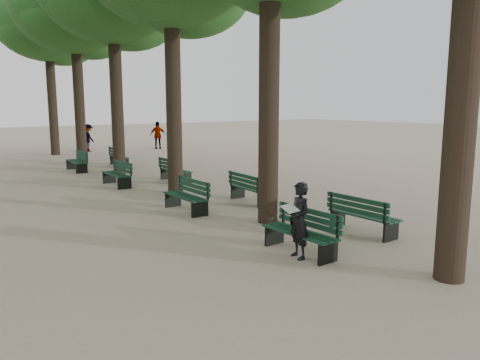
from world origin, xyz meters
TOP-DOWN VIEW (x-y plane):
  - ground at (0.00, 0.00)m, footprint 120.00×120.00m
  - tree_central_4 at (1.50, 18.00)m, footprint 6.00×6.00m
  - tree_central_5 at (1.50, 23.00)m, footprint 6.00×6.00m
  - bench_left_0 at (0.37, 0.61)m, footprint 0.60×1.81m
  - bench_left_1 at (0.37, 5.31)m, footprint 0.59×1.81m
  - bench_left_2 at (0.37, 10.51)m, footprint 0.60×1.81m
  - bench_left_3 at (0.37, 15.29)m, footprint 0.63×1.82m
  - bench_right_0 at (2.63, 0.82)m, footprint 0.59×1.81m
  - bench_right_1 at (2.63, 5.20)m, footprint 0.72×1.84m
  - bench_right_2 at (2.63, 10.08)m, footprint 0.57×1.80m
  - bench_right_3 at (2.63, 15.87)m, footprint 0.79×1.86m
  - man_with_map at (0.16, 0.42)m, footprint 0.64×0.66m
  - pedestrian_c at (8.16, 22.70)m, footprint 1.12×0.87m
  - pedestrian_b at (3.80, 23.83)m, footprint 0.54×1.17m

SIDE VIEW (x-z plane):
  - ground at x=0.00m, z-range 0.00..0.00m
  - bench_left_0 at x=0.37m, z-range -0.19..0.73m
  - bench_left_1 at x=0.37m, z-range -0.19..0.73m
  - bench_left_2 at x=0.37m, z-range -0.19..0.73m
  - bench_left_3 at x=0.37m, z-range -0.19..0.73m
  - bench_right_0 at x=2.63m, z-range -0.19..0.73m
  - bench_right_1 at x=2.63m, z-range -0.19..0.73m
  - bench_right_2 at x=2.63m, z-range -0.19..0.73m
  - bench_right_3 at x=2.63m, z-range -0.19..0.73m
  - man_with_map at x=0.16m, z-range 0.00..1.55m
  - pedestrian_b at x=3.80m, z-range 0.00..1.75m
  - pedestrian_c at x=8.16m, z-range 0.00..1.85m
  - tree_central_4 at x=1.50m, z-range 2.68..12.63m
  - tree_central_5 at x=1.50m, z-range 2.68..12.63m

